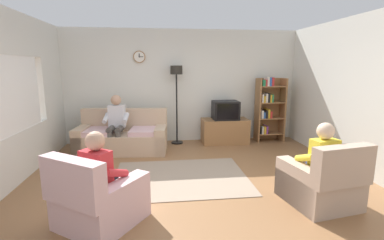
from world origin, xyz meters
name	(u,v)px	position (x,y,z in m)	size (l,w,h in m)	color
ground_plane	(198,182)	(0.00, 0.00, 0.00)	(12.00, 12.00, 0.00)	#8C603D
back_wall_assembly	(182,86)	(0.00, 2.66, 1.35)	(6.20, 0.17, 2.70)	silver
right_wall	(370,96)	(2.86, 0.00, 1.35)	(0.12, 5.80, 2.70)	silver
couch	(123,137)	(-1.39, 1.86, 0.31)	(1.97, 1.05, 0.90)	tan
tv_stand	(225,131)	(0.99, 2.25, 0.29)	(1.10, 0.56, 0.59)	olive
tv	(225,110)	(0.99, 2.23, 0.81)	(0.60, 0.49, 0.44)	black
bookshelf	(268,108)	(2.08, 2.32, 0.83)	(0.68, 0.36, 1.58)	olive
floor_lamp	(176,83)	(-0.17, 2.35, 1.45)	(0.28, 0.28, 1.85)	black
armchair_near_window	(99,201)	(-1.32, -1.06, 0.29)	(1.16, 1.18, 0.90)	beige
armchair_near_bookshelf	(321,184)	(1.53, -0.92, 0.29)	(0.94, 1.00, 0.90)	tan
area_rug	(181,177)	(-0.25, 0.21, 0.01)	(2.20, 1.70, 0.01)	gray
person_on_couch	(116,121)	(-1.50, 1.75, 0.70)	(0.54, 0.56, 1.24)	silver
person_in_left_armchair	(103,173)	(-1.26, -0.99, 0.60)	(0.61, 0.64, 1.12)	red
person_in_right_armchair	(318,159)	(1.52, -0.83, 0.60)	(0.56, 0.58, 1.12)	yellow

